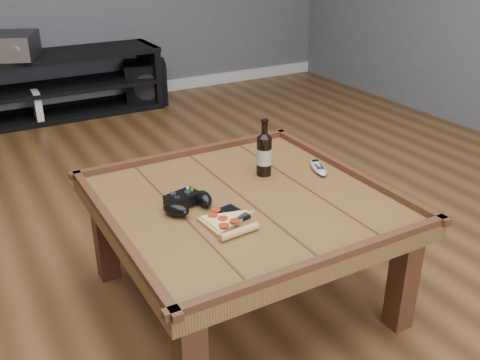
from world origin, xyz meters
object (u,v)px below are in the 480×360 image
smartphone (234,213)px  game_console (38,109)px  coffee_table (244,212)px  beer_bottle (264,153)px  media_console (69,84)px  game_controller (187,202)px  remote_control (318,167)px  av_receiver (0,46)px  pizza_slice (225,223)px  subwoofer (146,82)px

smartphone → game_console: bearing=83.7°
coffee_table → beer_bottle: size_ratio=4.44×
media_console → game_console: 0.33m
media_console → game_controller: 2.74m
remote_control → av_receiver: size_ratio=0.29×
pizza_slice → subwoofer: 3.03m
pizza_slice → remote_control: size_ratio=1.55×
av_receiver → subwoofer: (1.09, 0.03, -0.42)m
remote_control → subwoofer: bearing=105.8°
av_receiver → subwoofer: bearing=23.5°
remote_control → game_console: remote_control is taller
media_console → beer_bottle: size_ratio=6.04×
av_receiver → media_console: bearing=22.6°
media_console → pizza_slice: media_console is taller
av_receiver → subwoofer: size_ratio=1.41×
pizza_slice → subwoofer: (0.79, 2.91, -0.29)m
subwoofer → pizza_slice: bearing=-86.9°
subwoofer → game_console: (-0.92, -0.14, -0.06)m
subwoofer → game_console: size_ratio=1.72×
game_console → pizza_slice: bearing=-84.9°
remote_control → av_receiver: bearing=128.6°
media_console → av_receiver: av_receiver is taller
subwoofer → remote_control: bearing=-76.9°
pizza_slice → beer_bottle: bearing=35.8°
beer_bottle → remote_control: (0.22, -0.07, -0.08)m
coffee_table → media_console: 2.75m
beer_bottle → pizza_slice: 0.44m
beer_bottle → game_console: bearing=100.4°
beer_bottle → remote_control: size_ratio=1.33×
av_receiver → subwoofer: 1.17m
remote_control → smartphone: bearing=-140.3°
coffee_table → beer_bottle: bearing=39.5°
game_controller → smartphone: 0.17m
game_controller → game_console: 2.63m
media_console → beer_bottle: bearing=-86.1°
game_controller → remote_control: bearing=-10.1°
pizza_slice → av_receiver: bearing=91.0°
subwoofer → game_console: 0.94m
beer_bottle → remote_control: 0.24m
remote_control → pizza_slice: bearing=-137.9°
pizza_slice → game_controller: bearing=104.8°
coffee_table → smartphone: coffee_table is taller
media_console → game_console: size_ratio=5.60×
beer_bottle → pizza_slice: bearing=-139.2°
beer_bottle → smartphone: bearing=-138.5°
coffee_table → media_console: (0.00, 2.75, -0.15)m
beer_bottle → subwoofer: (0.47, 2.63, -0.37)m
smartphone → game_console: size_ratio=0.48×
coffee_table → av_receiver: av_receiver is taller
av_receiver → game_console: (0.17, -0.11, -0.47)m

